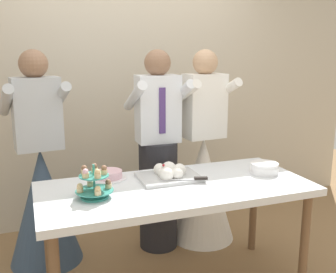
% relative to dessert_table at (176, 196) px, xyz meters
% --- Properties ---
extents(rear_wall, '(5.20, 0.10, 2.90)m').
position_rel_dessert_table_xyz_m(rear_wall, '(0.00, 1.40, 0.75)').
color(rear_wall, beige).
rests_on(rear_wall, ground_plane).
extents(dessert_table, '(1.80, 0.80, 0.78)m').
position_rel_dessert_table_xyz_m(dessert_table, '(0.00, 0.00, 0.00)').
color(dessert_table, silver).
rests_on(dessert_table, ground_plane).
extents(cupcake_stand, '(0.23, 0.23, 0.21)m').
position_rel_dessert_table_xyz_m(cupcake_stand, '(-0.55, -0.04, 0.16)').
color(cupcake_stand, teal).
rests_on(cupcake_stand, dessert_table).
extents(main_cake_tray, '(0.43, 0.34, 0.12)m').
position_rel_dessert_table_xyz_m(main_cake_tray, '(0.00, 0.13, 0.12)').
color(main_cake_tray, silver).
rests_on(main_cake_tray, dessert_table).
extents(plate_stack, '(0.21, 0.21, 0.08)m').
position_rel_dessert_table_xyz_m(plate_stack, '(0.70, 0.02, 0.11)').
color(plate_stack, white).
rests_on(plate_stack, dessert_table).
extents(round_cake, '(0.24, 0.24, 0.06)m').
position_rel_dessert_table_xyz_m(round_cake, '(-0.39, 0.28, 0.10)').
color(round_cake, white).
rests_on(round_cake, dessert_table).
extents(person_groom, '(0.46, 0.49, 1.66)m').
position_rel_dessert_table_xyz_m(person_groom, '(0.10, 0.65, 0.05)').
color(person_groom, '#232328').
rests_on(person_groom, ground_plane).
extents(person_bride, '(0.56, 0.56, 1.66)m').
position_rel_dessert_table_xyz_m(person_bride, '(0.52, 0.66, -0.12)').
color(person_bride, white).
rests_on(person_bride, ground_plane).
extents(person_guest, '(0.56, 0.56, 1.66)m').
position_rel_dessert_table_xyz_m(person_guest, '(-0.82, 0.73, -0.12)').
color(person_guest, '#334760').
rests_on(person_guest, ground_plane).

